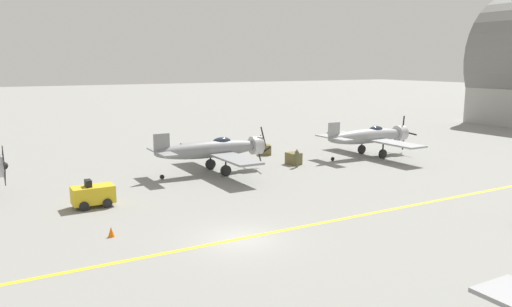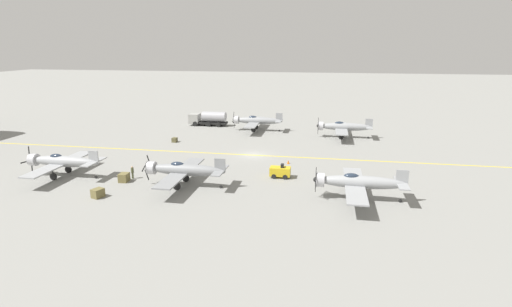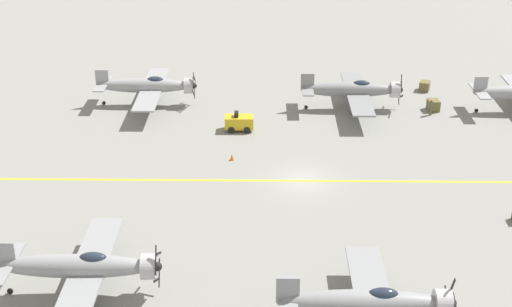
{
  "view_description": "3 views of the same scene",
  "coord_description": "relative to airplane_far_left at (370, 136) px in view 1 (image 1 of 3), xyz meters",
  "views": [
    {
      "loc": [
        22.05,
        -11.58,
        9.04
      ],
      "look_at": [
        -4.56,
        3.58,
        3.52
      ],
      "focal_mm": 35.0,
      "sensor_mm": 36.0,
      "label": 1
    },
    {
      "loc": [
        -58.28,
        -10.97,
        16.29
      ],
      "look_at": [
        -7.21,
        -1.72,
        2.26
      ],
      "focal_mm": 28.0,
      "sensor_mm": 36.0,
      "label": 2
    },
    {
      "loc": [
        50.07,
        -3.05,
        26.49
      ],
      "look_at": [
        -1.27,
        -3.71,
        1.78
      ],
      "focal_mm": 50.0,
      "sensor_mm": 36.0,
      "label": 3
    }
  ],
  "objects": [
    {
      "name": "tow_tractor",
      "position": [
        4.61,
        -27.55,
        -1.22
      ],
      "size": [
        1.57,
        2.6,
        1.79
      ],
      "color": "gold",
      "rests_on": "ground"
    },
    {
      "name": "supply_crate_mid_lane",
      "position": [
        -5.94,
        -8.44,
        -1.51
      ],
      "size": [
        1.47,
        1.36,
        1.0
      ],
      "primitive_type": "cube",
      "rotation": [
        0.0,
        0.0,
        -0.35
      ],
      "color": "brown",
      "rests_on": "ground"
    },
    {
      "name": "ground_plane",
      "position": [
        14.56,
        -22.19,
        -2.01
      ],
      "size": [
        400.0,
        400.0,
        0.0
      ],
      "primitive_type": "plane",
      "color": "gray"
    },
    {
      "name": "taxiway_stripe",
      "position": [
        14.56,
        -22.19,
        -2.01
      ],
      "size": [
        0.3,
        160.0,
        0.01
      ],
      "primitive_type": "cube",
      "color": "yellow",
      "rests_on": "ground"
    },
    {
      "name": "ground_crew_walking",
      "position": [
        0.79,
        -9.19,
        -1.12
      ],
      "size": [
        0.36,
        0.36,
        1.64
      ],
      "color": "#515638",
      "rests_on": "ground"
    },
    {
      "name": "airplane_mid_left",
      "position": [
        -0.66,
        -16.57,
        0.0
      ],
      "size": [
        12.0,
        9.98,
        3.65
      ],
      "rotation": [
        0.0,
        0.0,
        -0.11
      ],
      "color": "gray",
      "rests_on": "ground"
    },
    {
      "name": "traffic_cone",
      "position": [
        10.89,
        -27.95,
        -1.74
      ],
      "size": [
        0.36,
        0.36,
        0.55
      ],
      "primitive_type": "cone",
      "color": "orange",
      "rests_on": "ground"
    },
    {
      "name": "airplane_far_left",
      "position": [
        0.0,
        0.0,
        0.0
      ],
      "size": [
        12.0,
        9.98,
        3.8
      ],
      "rotation": [
        0.0,
        0.0,
        -0.15
      ],
      "color": "#96989B",
      "rests_on": "ground"
    },
    {
      "name": "supply_crate_by_tanker",
      "position": [
        -0.48,
        -8.69,
        -1.48
      ],
      "size": [
        1.34,
        1.14,
        1.07
      ],
      "primitive_type": "cube",
      "rotation": [
        0.0,
        0.0,
        0.06
      ],
      "color": "brown",
      "rests_on": "ground"
    }
  ]
}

